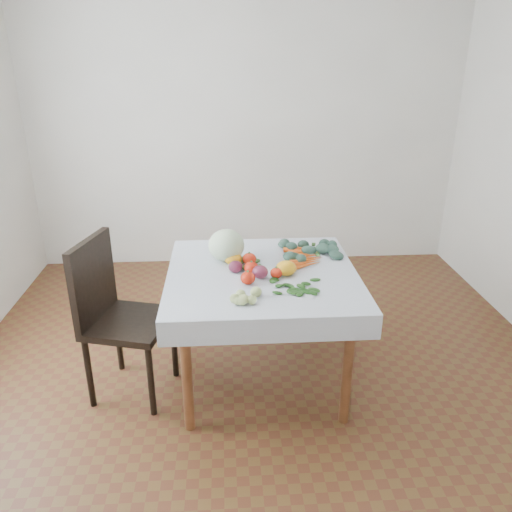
{
  "coord_description": "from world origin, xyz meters",
  "views": [
    {
      "loc": [
        -0.21,
        -2.7,
        1.98
      ],
      "look_at": [
        -0.03,
        0.1,
        0.82
      ],
      "focal_mm": 35.0,
      "sensor_mm": 36.0,
      "label": 1
    }
  ],
  "objects": [
    {
      "name": "heirloom_front",
      "position": [
        0.14,
        -0.05,
        0.8
      ],
      "size": [
        0.16,
        0.16,
        0.09
      ],
      "primitive_type": "ellipsoid",
      "rotation": [
        0.0,
        0.0,
        0.43
      ],
      "color": "#FBAF1A",
      "rests_on": "tablecloth"
    },
    {
      "name": "basil_bunch",
      "position": [
        0.16,
        -0.23,
        0.76
      ],
      "size": [
        0.3,
        0.22,
        0.01
      ],
      "color": "#21541A",
      "rests_on": "tablecloth"
    },
    {
      "name": "tomato_c",
      "position": [
        -0.09,
        -0.16,
        0.79
      ],
      "size": [
        0.1,
        0.1,
        0.07
      ],
      "primitive_type": "ellipsoid",
      "rotation": [
        0.0,
        0.0,
        -0.25
      ],
      "color": "red",
      "rests_on": "tablecloth"
    },
    {
      "name": "tablecloth",
      "position": [
        0.0,
        0.0,
        0.75
      ],
      "size": [
        1.12,
        1.12,
        0.01
      ],
      "primitive_type": "cube",
      "color": "white",
      "rests_on": "table"
    },
    {
      "name": "kale_bunch",
      "position": [
        0.33,
        0.26,
        0.78
      ],
      "size": [
        0.39,
        0.32,
        0.05
      ],
      "color": "#345647",
      "rests_on": "tablecloth"
    },
    {
      "name": "cabbage",
      "position": [
        -0.21,
        0.19,
        0.86
      ],
      "size": [
        0.26,
        0.26,
        0.2
      ],
      "primitive_type": "ellipsoid",
      "rotation": [
        0.0,
        0.0,
        0.16
      ],
      "color": "#DDF3CB",
      "rests_on": "tablecloth"
    },
    {
      "name": "onion_a",
      "position": [
        -0.16,
        0.01,
        0.79
      ],
      "size": [
        0.1,
        0.1,
        0.07
      ],
      "primitive_type": "ellipsoid",
      "rotation": [
        0.0,
        0.0,
        0.3
      ],
      "color": "#591931",
      "rests_on": "tablecloth"
    },
    {
      "name": "chair",
      "position": [
        -0.88,
        -0.05,
        0.57
      ],
      "size": [
        0.55,
        0.55,
        0.99
      ],
      "color": "black",
      "rests_on": "ground"
    },
    {
      "name": "tomato_b",
      "position": [
        -0.07,
        -0.03,
        0.79
      ],
      "size": [
        0.1,
        0.1,
        0.08
      ],
      "primitive_type": "ellipsoid",
      "rotation": [
        0.0,
        0.0,
        -0.21
      ],
      "color": "red",
      "rests_on": "tablecloth"
    },
    {
      "name": "dill_bunch",
      "position": [
        -0.09,
        0.11,
        0.77
      ],
      "size": [
        0.21,
        0.17,
        0.02
      ],
      "color": "#497234",
      "rests_on": "tablecloth"
    },
    {
      "name": "table",
      "position": [
        0.0,
        0.0,
        0.65
      ],
      "size": [
        1.0,
        1.0,
        0.75
      ],
      "color": "brown",
      "rests_on": "ground"
    },
    {
      "name": "onion_b",
      "position": [
        -0.02,
        -0.09,
        0.79
      ],
      "size": [
        0.12,
        0.12,
        0.08
      ],
      "primitive_type": "ellipsoid",
      "rotation": [
        0.0,
        0.0,
        -0.36
      ],
      "color": "#591931",
      "rests_on": "tablecloth"
    },
    {
      "name": "tomato_a",
      "position": [
        -0.07,
        0.12,
        0.79
      ],
      "size": [
        0.09,
        0.09,
        0.07
      ],
      "primitive_type": "ellipsoid",
      "rotation": [
        0.0,
        0.0,
        -0.02
      ],
      "color": "red",
      "rests_on": "tablecloth"
    },
    {
      "name": "tomatillo_cluster",
      "position": [
        -0.12,
        -0.36,
        0.78
      ],
      "size": [
        0.14,
        0.14,
        0.05
      ],
      "color": "#BBD37A",
      "rests_on": "tablecloth"
    },
    {
      "name": "ground",
      "position": [
        0.0,
        0.0,
        0.0
      ],
      "size": [
        4.0,
        4.0,
        0.0
      ],
      "primitive_type": "plane",
      "color": "brown"
    },
    {
      "name": "carrot_bunch",
      "position": [
        0.28,
        0.18,
        0.77
      ],
      "size": [
        0.22,
        0.38,
        0.03
      ],
      "color": "orange",
      "rests_on": "tablecloth"
    },
    {
      "name": "tomato_d",
      "position": [
        0.07,
        -0.09,
        0.79
      ],
      "size": [
        0.09,
        0.09,
        0.06
      ],
      "primitive_type": "ellipsoid",
      "rotation": [
        0.0,
        0.0,
        0.37
      ],
      "color": "red",
      "rests_on": "tablecloth"
    },
    {
      "name": "heirloom_back",
      "position": [
        -0.17,
        0.12,
        0.79
      ],
      "size": [
        0.11,
        0.11,
        0.08
      ],
      "primitive_type": "ellipsoid",
      "rotation": [
        0.0,
        0.0,
        0.02
      ],
      "color": "#FBAF1A",
      "rests_on": "tablecloth"
    },
    {
      "name": "back_wall",
      "position": [
        0.0,
        2.0,
        1.35
      ],
      "size": [
        4.0,
        0.04,
        2.7
      ],
      "primitive_type": "cube",
      "color": "white",
      "rests_on": "ground"
    }
  ]
}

